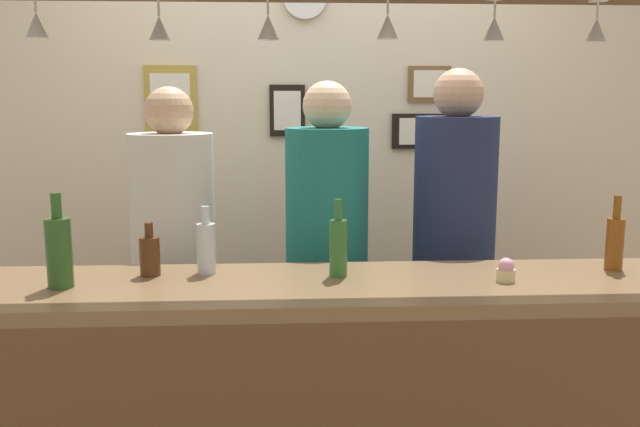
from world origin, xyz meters
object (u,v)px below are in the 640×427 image
(bottle_beer_green_import, at_px, (338,246))
(picture_frame_caricature, at_px, (171,100))
(cupcake, at_px, (506,271))
(bottle_soda_clear, at_px, (206,246))
(picture_frame_crest, at_px, (287,111))
(bottle_beer_brown_stubby, at_px, (150,255))
(picture_frame_lower_pair, at_px, (421,131))
(person_right_navy_shirt, at_px, (454,235))
(person_middle_teal_shirt, at_px, (327,244))
(bottle_beer_amber_tall, at_px, (615,241))
(person_left_white_patterned_shirt, at_px, (174,249))
(bottle_champagne_green, at_px, (59,250))
(picture_frame_upper_small, at_px, (429,84))

(bottle_beer_green_import, bearing_deg, picture_frame_caricature, 119.02)
(bottle_beer_green_import, bearing_deg, cupcake, -10.40)
(bottle_soda_clear, distance_m, picture_frame_crest, 1.37)
(bottle_beer_brown_stubby, xyz_separation_m, picture_frame_crest, (0.48, 1.28, 0.45))
(picture_frame_lower_pair, bearing_deg, person_right_navy_shirt, -90.54)
(bottle_beer_brown_stubby, bearing_deg, person_middle_teal_shirt, 39.29)
(bottle_beer_amber_tall, xyz_separation_m, bottle_beer_brown_stubby, (-1.59, 0.01, -0.03))
(bottle_beer_amber_tall, relative_size, picture_frame_lower_pair, 0.87)
(person_middle_teal_shirt, distance_m, person_right_navy_shirt, 0.53)
(person_left_white_patterned_shirt, bearing_deg, bottle_beer_green_import, -41.77)
(person_middle_teal_shirt, bearing_deg, picture_frame_lower_pair, 55.00)
(bottle_beer_green_import, relative_size, picture_frame_caricature, 0.76)
(cupcake, relative_size, picture_frame_crest, 0.30)
(bottle_beer_brown_stubby, distance_m, picture_frame_crest, 1.44)
(bottle_beer_green_import, distance_m, picture_frame_crest, 1.40)
(bottle_champagne_green, xyz_separation_m, picture_frame_upper_small, (1.46, 1.42, 0.54))
(bottle_beer_brown_stubby, relative_size, picture_frame_lower_pair, 0.60)
(person_middle_teal_shirt, height_order, picture_frame_crest, person_middle_teal_shirt)
(picture_frame_caricature, bearing_deg, person_middle_teal_shirt, -46.19)
(bottle_beer_amber_tall, relative_size, picture_frame_upper_small, 1.18)
(person_left_white_patterned_shirt, distance_m, person_middle_teal_shirt, 0.63)
(bottle_beer_amber_tall, distance_m, picture_frame_upper_small, 1.46)
(person_middle_teal_shirt, bearing_deg, bottle_champagne_green, -143.66)
(cupcake, bearing_deg, picture_frame_lower_pair, 89.90)
(cupcake, bearing_deg, picture_frame_upper_small, 88.32)
(bottle_soda_clear, relative_size, picture_frame_crest, 0.88)
(bottle_beer_green_import, bearing_deg, bottle_beer_brown_stubby, 175.72)
(bottle_beer_amber_tall, bearing_deg, picture_frame_upper_small, 106.38)
(bottle_beer_amber_tall, bearing_deg, person_middle_teal_shirt, 151.25)
(bottle_beer_amber_tall, distance_m, picture_frame_lower_pair, 1.40)
(person_left_white_patterned_shirt, xyz_separation_m, bottle_champagne_green, (-0.25, -0.65, 0.14))
(person_left_white_patterned_shirt, distance_m, cupcake, 1.34)
(bottle_beer_brown_stubby, relative_size, bottle_beer_green_import, 0.69)
(bottle_beer_green_import, bearing_deg, person_middle_teal_shirt, 90.00)
(person_middle_teal_shirt, xyz_separation_m, bottle_soda_clear, (-0.44, -0.49, 0.10))
(bottle_champagne_green, distance_m, picture_frame_caricature, 1.50)
(bottle_champagne_green, height_order, picture_frame_crest, picture_frame_crest)
(bottle_beer_amber_tall, distance_m, cupcake, 0.45)
(person_right_navy_shirt, xyz_separation_m, bottle_champagne_green, (-1.41, -0.65, 0.09))
(bottle_beer_amber_tall, height_order, bottle_champagne_green, bottle_champagne_green)
(bottle_soda_clear, distance_m, bottle_beer_brown_stubby, 0.19)
(bottle_champagne_green, xyz_separation_m, bottle_beer_brown_stubby, (0.25, 0.13, -0.05))
(bottle_champagne_green, relative_size, picture_frame_caricature, 0.88)
(person_right_navy_shirt, bearing_deg, cupcake, -89.59)
(picture_frame_caricature, bearing_deg, picture_frame_lower_pair, 0.00)
(bottle_beer_amber_tall, distance_m, bottle_soda_clear, 1.40)
(person_right_navy_shirt, bearing_deg, bottle_champagne_green, -155.35)
(picture_frame_crest, bearing_deg, cupcake, -64.29)
(cupcake, distance_m, picture_frame_lower_pair, 1.48)
(bottle_soda_clear, relative_size, cupcake, 2.95)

